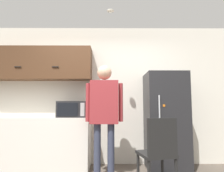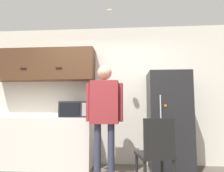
% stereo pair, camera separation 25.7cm
% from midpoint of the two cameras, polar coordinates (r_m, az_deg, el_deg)
% --- Properties ---
extents(back_wall, '(6.00, 0.06, 2.70)m').
position_cam_midpoint_polar(back_wall, '(3.99, 0.31, -2.26)').
color(back_wall, silver).
rests_on(back_wall, ground_plane).
extents(counter, '(1.97, 0.57, 0.91)m').
position_cam_midpoint_polar(counter, '(4.01, -18.26, -14.84)').
color(counter, silver).
rests_on(counter, ground_plane).
extents(upper_cabinets, '(1.97, 0.35, 0.63)m').
position_cam_midpoint_polar(upper_cabinets, '(4.15, -16.99, 5.78)').
color(upper_cabinets, '#51331E').
extents(microwave, '(0.50, 0.41, 0.28)m').
position_cam_midpoint_polar(microwave, '(3.72, -8.56, -6.57)').
color(microwave, '#232326').
rests_on(microwave, counter).
extents(person, '(0.60, 0.23, 1.77)m').
position_cam_midpoint_polar(person, '(3.22, 0.12, -6.11)').
color(person, '#33384C').
rests_on(person, ground_plane).
extents(refrigerator, '(0.69, 0.69, 1.70)m').
position_cam_midpoint_polar(refrigerator, '(3.72, 17.84, -9.42)').
color(refrigerator, '#232326').
rests_on(refrigerator, ground_plane).
extents(chair, '(0.52, 0.52, 0.95)m').
position_cam_midpoint_polar(chair, '(2.79, 15.23, -17.46)').
color(chair, black).
rests_on(chair, ground_plane).
extents(ceiling_light, '(0.11, 0.11, 0.01)m').
position_cam_midpoint_polar(ceiling_light, '(3.53, 1.75, 20.72)').
color(ceiling_light, white).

